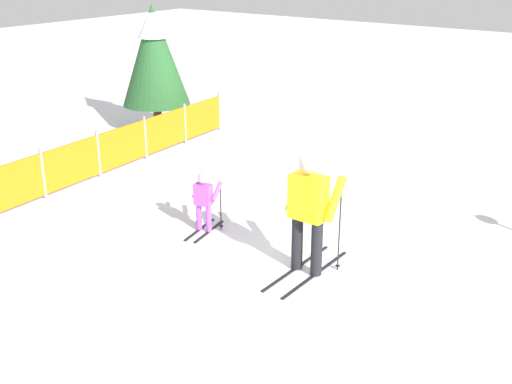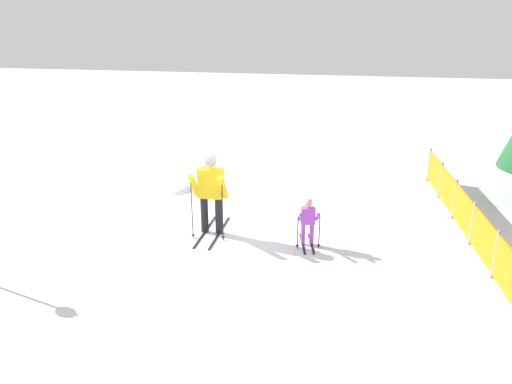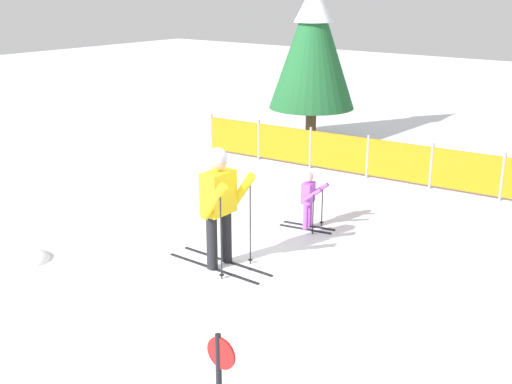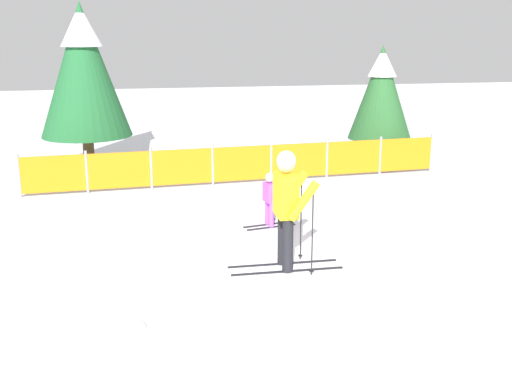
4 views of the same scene
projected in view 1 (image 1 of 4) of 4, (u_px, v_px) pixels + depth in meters
The scene contains 5 objects.
ground_plane at pixel (301, 272), 9.34m from camera, with size 60.00×60.00×0.00m, color white.
skier_adult at pixel (309, 201), 8.97m from camera, with size 1.74×0.77×1.85m.
skier_child at pixel (204, 197), 10.48m from camera, with size 0.99×0.51×1.03m.
safety_fence at pixel (72, 164), 12.45m from camera, with size 9.99×0.82×0.97m.
conifer_far at pixel (154, 53), 15.91m from camera, with size 1.70×1.70×3.15m.
Camera 1 is at (-7.07, -4.39, 4.44)m, focal length 45.00 mm.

